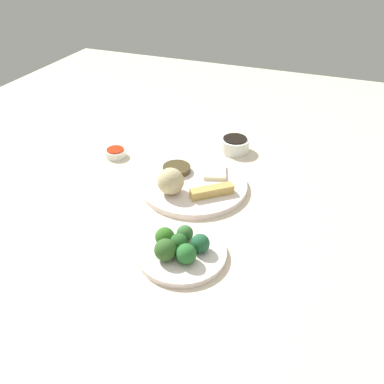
{
  "coord_description": "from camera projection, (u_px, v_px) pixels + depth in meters",
  "views": [
    {
      "loc": [
        0.33,
        -0.91,
        0.66
      ],
      "look_at": [
        0.01,
        -0.09,
        0.06
      ],
      "focal_mm": 38.54,
      "sensor_mm": 36.0,
      "label": 1
    }
  ],
  "objects": [
    {
      "name": "soy_sauce_bowl",
      "position": [
        235.0,
        145.0,
        1.32
      ],
      "size": [
        0.09,
        0.09,
        0.04
      ],
      "primitive_type": "cylinder",
      "color": "white",
      "rests_on": "tabletop"
    },
    {
      "name": "broccoli_floret_6",
      "position": [
        165.0,
        237.0,
        0.92
      ],
      "size": [
        0.04,
        0.04,
        0.04
      ],
      "primitive_type": "sphere",
      "color": "#2F6A1E",
      "rests_on": "broccoli_plate"
    },
    {
      "name": "broccoli_floret_2",
      "position": [
        185.0,
        233.0,
        0.94
      ],
      "size": [
        0.04,
        0.04,
        0.04
      ],
      "primitive_type": "sphere",
      "color": "#356831",
      "rests_on": "broccoli_plate"
    },
    {
      "name": "broccoli_floret_0",
      "position": [
        179.0,
        242.0,
        0.91
      ],
      "size": [
        0.04,
        0.04,
        0.04
      ],
      "primitive_type": "sphere",
      "color": "#285B25",
      "rests_on": "broccoli_plate"
    },
    {
      "name": "crab_rangoon_wonton",
      "position": [
        215.0,
        172.0,
        1.18
      ],
      "size": [
        0.09,
        0.09,
        0.01
      ],
      "primitive_type": "cube",
      "rotation": [
        0.0,
        0.0,
        0.33
      ],
      "color": "beige",
      "rests_on": "main_plate"
    },
    {
      "name": "stir_fry_heap",
      "position": [
        177.0,
        169.0,
        1.19
      ],
      "size": [
        0.08,
        0.08,
        0.02
      ],
      "primitive_type": "cylinder",
      "color": "#42371C",
      "rests_on": "main_plate"
    },
    {
      "name": "sauce_ramekin_sweet_and_sour_liquid",
      "position": [
        115.0,
        150.0,
        1.29
      ],
      "size": [
        0.05,
        0.05,
        0.0
      ],
      "primitive_type": "cylinder",
      "color": "red",
      "rests_on": "sauce_ramekin_sweet_and_sour"
    },
    {
      "name": "tabletop",
      "position": [
        200.0,
        189.0,
        1.16
      ],
      "size": [
        2.2,
        2.2,
        0.02
      ],
      "primitive_type": "cube",
      "color": "beige",
      "rests_on": "ground"
    },
    {
      "name": "sauce_ramekin_sweet_and_sour",
      "position": [
        116.0,
        153.0,
        1.29
      ],
      "size": [
        0.06,
        0.06,
        0.02
      ],
      "primitive_type": "cylinder",
      "color": "white",
      "rests_on": "tabletop"
    },
    {
      "name": "spring_roll",
      "position": [
        212.0,
        191.0,
        1.09
      ],
      "size": [
        0.11,
        0.1,
        0.02
      ],
      "primitive_type": "cube",
      "rotation": [
        0.0,
        0.0,
        0.69
      ],
      "color": "tan",
      "rests_on": "main_plate"
    },
    {
      "name": "broccoli_floret_4",
      "position": [
        200.0,
        243.0,
        0.9
      ],
      "size": [
        0.04,
        0.04,
        0.04
      ],
      "primitive_type": "sphere",
      "color": "#205B36",
      "rests_on": "broccoli_plate"
    },
    {
      "name": "broccoli_floret_1",
      "position": [
        186.0,
        254.0,
        0.87
      ],
      "size": [
        0.04,
        0.04,
        0.04
      ],
      "primitive_type": "sphere",
      "color": "#286D2F",
      "rests_on": "broccoli_plate"
    },
    {
      "name": "soy_sauce_bowl_liquid",
      "position": [
        235.0,
        139.0,
        1.3
      ],
      "size": [
        0.08,
        0.08,
        0.0
      ],
      "primitive_type": "cylinder",
      "color": "black",
      "rests_on": "soy_sauce_bowl"
    },
    {
      "name": "broccoli_plate",
      "position": [
        182.0,
        253.0,
        0.92
      ],
      "size": [
        0.2,
        0.2,
        0.01
      ],
      "primitive_type": "cylinder",
      "color": "white",
      "rests_on": "tabletop"
    },
    {
      "name": "rice_scoop",
      "position": [
        171.0,
        181.0,
        1.08
      ],
      "size": [
        0.07,
        0.07,
        0.07
      ],
      "primitive_type": "sphere",
      "color": "#C8B586",
      "rests_on": "main_plate"
    },
    {
      "name": "broccoli_floret_3",
      "position": [
        165.0,
        250.0,
        0.88
      ],
      "size": [
        0.05,
        0.05,
        0.05
      ],
      "primitive_type": "sphere",
      "color": "#315A25",
      "rests_on": "broccoli_plate"
    },
    {
      "name": "main_plate",
      "position": [
        193.0,
        185.0,
        1.15
      ],
      "size": [
        0.3,
        0.3,
        0.02
      ],
      "primitive_type": "cylinder",
      "color": "white",
      "rests_on": "tabletop"
    }
  ]
}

